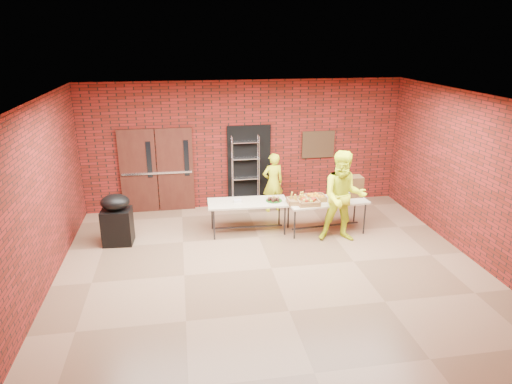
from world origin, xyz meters
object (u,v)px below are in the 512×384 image
at_px(table_right, 327,203).
at_px(covered_grill, 117,219).
at_px(volunteer_man, 343,197).
at_px(table_left, 248,204).
at_px(coffee_dispenser, 354,186).
at_px(volunteer_woman, 273,183).
at_px(wire_rack, 245,172).

relative_size(table_right, covered_grill, 1.68).
height_order(table_right, volunteer_man, volunteer_man).
height_order(table_left, coffee_dispenser, coffee_dispenser).
relative_size(coffee_dispenser, covered_grill, 0.43).
height_order(table_right, volunteer_woman, volunteer_woman).
relative_size(table_left, coffee_dispenser, 3.81).
height_order(wire_rack, table_right, wire_rack).
relative_size(covered_grill, volunteer_man, 0.56).
bearing_deg(table_right, volunteer_man, -75.04).
relative_size(wire_rack, coffee_dispenser, 3.98).
height_order(coffee_dispenser, covered_grill, coffee_dispenser).
bearing_deg(volunteer_woman, table_right, 111.79).
xyz_separation_m(wire_rack, table_left, (-0.18, -1.56, -0.27)).
height_order(volunteer_woman, volunteer_man, volunteer_man).
height_order(wire_rack, coffee_dispenser, wire_rack).
distance_m(table_left, volunteer_man, 2.10).
bearing_deg(table_left, volunteer_man, -19.04).
relative_size(covered_grill, volunteer_woman, 0.74).
distance_m(table_right, volunteer_man, 0.63).
bearing_deg(coffee_dispenser, wire_rack, 144.19).
xyz_separation_m(table_right, volunteer_man, (0.19, -0.52, 0.31)).
distance_m(volunteer_woman, volunteer_man, 2.25).
height_order(coffee_dispenser, volunteer_man, volunteer_man).
distance_m(table_left, coffee_dispenser, 2.45).
bearing_deg(wire_rack, coffee_dispenser, -35.21).
bearing_deg(table_left, covered_grill, -175.18).
relative_size(table_right, volunteer_woman, 1.24).
bearing_deg(wire_rack, volunteer_woman, -30.00).
xyz_separation_m(table_left, table_right, (1.74, -0.23, 0.01)).
xyz_separation_m(coffee_dispenser, volunteer_man, (-0.49, -0.69, 0.02)).
height_order(wire_rack, volunteer_woman, wire_rack).
distance_m(table_left, table_right, 1.76).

